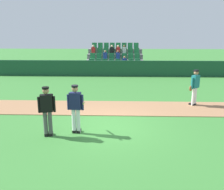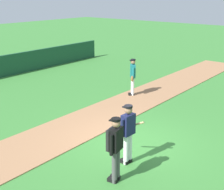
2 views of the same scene
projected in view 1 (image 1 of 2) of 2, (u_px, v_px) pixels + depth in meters
name	position (u px, v px, depth m)	size (l,w,h in m)	color
ground_plane	(107.00, 126.00, 9.57)	(80.00, 80.00, 0.00)	#387A33
infield_dirt_path	(110.00, 108.00, 11.77)	(28.00, 2.23, 0.03)	#9E704C
dugout_fence	(114.00, 68.00, 19.73)	(20.00, 0.16, 1.25)	#19472D
stadium_bleachers	(115.00, 63.00, 21.92)	(5.00, 3.80, 2.45)	slate
batter_navy_jersey	(76.00, 107.00, 8.72)	(0.67, 0.79, 1.76)	white
umpire_home_plate	(47.00, 109.00, 8.46)	(0.58, 0.36, 1.76)	#4C4C4C
runner_teal_jersey	(195.00, 86.00, 11.93)	(0.59, 0.49, 1.76)	white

